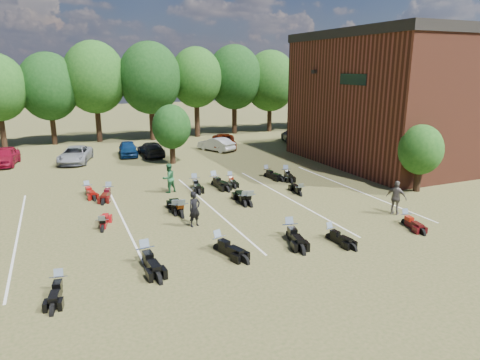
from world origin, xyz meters
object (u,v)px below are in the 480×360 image
car_0 (5,156)px  person_green (169,178)px  motorcycle_14 (109,196)px  person_grey (396,198)px  person_black (195,209)px  motorcycle_0 (60,291)px  motorcycle_3 (330,239)px  motorcycle_7 (103,231)px  car_4 (128,149)px

car_0 → person_green: person_green is taller
car_0 → motorcycle_14: bearing=-54.3°
person_grey → motorcycle_14: (-14.06, 9.81, -0.95)m
person_black → person_green: 6.52m
motorcycle_0 → motorcycle_3: 11.82m
car_0 → motorcycle_3: (15.48, -23.82, -0.75)m
motorcycle_0 → motorcycle_14: motorcycle_14 is taller
motorcycle_3 → motorcycle_7: (-9.74, 5.35, 0.00)m
motorcycle_7 → motorcycle_14: 6.07m
person_green → person_grey: 13.81m
car_4 → person_green: size_ratio=2.08×
motorcycle_14 → person_black: bearing=-46.5°
motorcycle_14 → motorcycle_3: bearing=-34.2°
person_black → motorcycle_0: size_ratio=0.89×
motorcycle_7 → car_0: bearing=-59.3°
motorcycle_0 → car_4: bearing=85.0°
person_black → car_0: bearing=100.1°
motorcycle_7 → car_4: bearing=-89.5°
car_0 → motorcycle_0: bearing=-74.1°
person_grey → motorcycle_7: bearing=45.9°
person_grey → motorcycle_14: person_grey is taller
motorcycle_0 → person_black: bearing=43.5°
car_0 → motorcycle_3: bearing=-49.7°
car_4 → person_green: 13.12m
person_grey → motorcycle_7: (-15.07, 3.82, -0.95)m
person_grey → car_4: bearing=-3.9°
car_0 → person_black: (10.13, -19.66, 0.16)m
car_0 → motorcycle_0: 24.28m
person_black → person_grey: 10.99m
person_black → person_green: person_green is taller
person_grey → motorcycle_0: (-17.15, -1.70, -0.95)m
car_0 → motorcycle_14: 14.21m
person_black → person_green: bearing=70.0°
motorcycle_0 → motorcycle_3: motorcycle_0 is taller
car_4 → person_black: 19.63m
person_grey → motorcycle_14: bearing=25.2°
car_0 → person_green: bearing=-44.3°
person_green → motorcycle_3: size_ratio=0.94×
person_green → motorcycle_7: bearing=28.5°
motorcycle_0 → motorcycle_7: motorcycle_7 is taller
person_green → motorcycle_0: size_ratio=0.93×
person_green → motorcycle_3: bearing=95.3°
car_4 → motorcycle_3: (5.52, -23.78, -0.67)m
person_green → motorcycle_7: 7.17m
car_4 → motorcycle_14: car_4 is taller
person_black → person_grey: person_grey is taller
car_4 → motorcycle_3: size_ratio=1.96×
motorcycle_3 → motorcycle_14: size_ratio=0.89×
motorcycle_0 → motorcycle_3: bearing=10.6°
motorcycle_7 → person_grey: bearing=179.2°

